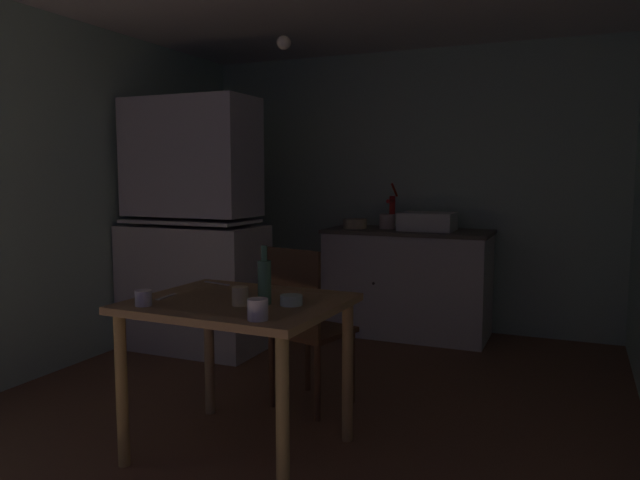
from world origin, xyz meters
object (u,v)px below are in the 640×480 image
chair_far_side (304,324)px  mug_dark (258,309)px  mixing_bowl_counter (355,224)px  sink_basin (427,221)px  dining_table (239,322)px  glass_bottle (264,281)px  hand_pump (392,209)px  serving_bowl_wide (291,300)px  hutch_cabinet (193,234)px

chair_far_side → mug_dark: size_ratio=10.67×
mixing_bowl_counter → mug_dark: mixing_bowl_counter is taller
mug_dark → sink_basin: bearing=88.9°
dining_table → glass_bottle: glass_bottle is taller
mug_dark → hand_pump: bearing=95.3°
dining_table → glass_bottle: bearing=-12.9°
dining_table → serving_bowl_wide: 0.31m
hutch_cabinet → chair_far_side: size_ratio=2.03×
dining_table → mug_dark: (0.28, -0.32, 0.15)m
hutch_cabinet → dining_table: (1.25, -1.42, -0.25)m
mixing_bowl_counter → chair_far_side: 1.88m
hutch_cabinet → dining_table: bearing=-48.7°
dining_table → serving_bowl_wide: serving_bowl_wide is taller
dining_table → glass_bottle: 0.27m
sink_basin → mixing_bowl_counter: 0.62m
sink_basin → mug_dark: size_ratio=4.94×
serving_bowl_wide → dining_table: bearing=178.3°
mixing_bowl_counter → mug_dark: (0.56, -2.75, -0.13)m
hand_pump → chair_far_side: hand_pump is taller
sink_basin → serving_bowl_wide: sink_basin is taller
chair_far_side → serving_bowl_wide: size_ratio=9.14×
sink_basin → chair_far_side: bearing=-98.7°
hutch_cabinet → mug_dark: (1.53, -1.74, -0.10)m
sink_basin → chair_far_side: (-0.28, -1.84, -0.47)m
sink_basin → serving_bowl_wide: 2.50m
mixing_bowl_counter → serving_bowl_wide: bearing=-76.9°
hand_pump → serving_bowl_wide: hand_pump is taller
dining_table → mug_dark: size_ratio=11.17×
serving_bowl_wide → glass_bottle: bearing=-167.0°
sink_basin → hand_pump: size_ratio=1.13×
dining_table → chair_far_side: (0.06, 0.64, -0.15)m
hand_pump → dining_table: size_ratio=0.39×
hand_pump → serving_bowl_wide: (0.27, -2.54, -0.28)m
dining_table → chair_far_side: 0.66m
hutch_cabinet → hand_pump: (1.27, 1.10, 0.16)m
chair_far_side → serving_bowl_wide: bearing=-70.5°
hand_pump → glass_bottle: (0.14, -2.56, -0.19)m
hutch_cabinet → mixing_bowl_counter: 1.40m
hutch_cabinet → serving_bowl_wide: hutch_cabinet is taller
hand_pump → glass_bottle: size_ratio=1.43×
hutch_cabinet → sink_basin: hutch_cabinet is taller
sink_basin → glass_bottle: size_ratio=1.61×
sink_basin → glass_bottle: bearing=-94.0°
mixing_bowl_counter → chair_far_side: mixing_bowl_counter is taller
hutch_cabinet → glass_bottle: 2.03m
mug_dark → glass_bottle: 0.31m
dining_table → serving_bowl_wide: size_ratio=9.57×
mug_dark → chair_far_side: bearing=103.3°
sink_basin → hand_pump: (-0.32, 0.05, 0.09)m
dining_table → mug_dark: bearing=-48.6°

